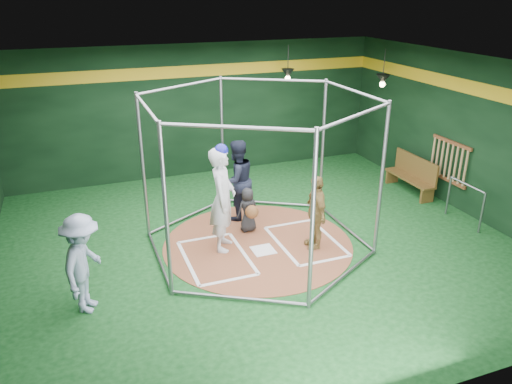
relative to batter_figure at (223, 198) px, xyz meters
name	(u,v)px	position (x,y,z in m)	size (l,w,h in m)	color
room_shell	(258,162)	(0.68, -0.10, 0.69)	(10.10, 9.10, 3.53)	#0C3813
clay_disc	(258,244)	(0.68, -0.11, -1.06)	(3.80, 3.80, 0.01)	brown
home_plate	(263,250)	(0.68, -0.41, -1.05)	(0.43, 0.43, 0.01)	white
batter_box_left	(216,257)	(-0.27, -0.36, -1.05)	(1.17, 1.77, 0.01)	white
batter_box_right	(306,241)	(1.63, -0.36, -1.05)	(1.17, 1.77, 0.01)	white
batting_cage	(258,174)	(0.68, -0.11, 0.43)	(4.05, 4.67, 3.00)	gray
bat_rack	(449,161)	(5.61, 0.29, -0.02)	(0.07, 1.25, 0.98)	brown
pendant_lamp_near	(288,74)	(2.88, 3.49, 1.67)	(0.34, 0.34, 0.90)	black
pendant_lamp_far	(383,79)	(4.68, 1.89, 1.67)	(0.34, 0.34, 0.90)	black
batter_figure	(223,198)	(0.00, 0.00, 0.00)	(0.77, 0.89, 2.14)	silver
visitor_leopard	(316,212)	(1.70, -0.59, -0.31)	(0.87, 0.36, 1.49)	tan
catcher_figure	(248,210)	(0.70, 0.49, -0.57)	(0.51, 0.57, 0.96)	black
umpire	(237,180)	(0.69, 1.21, -0.16)	(0.87, 0.68, 1.80)	black
bystander_blue	(83,264)	(-2.63, -1.18, -0.24)	(1.07, 0.61, 1.65)	#93A4C3
dugout_bench	(412,174)	(5.30, 1.14, -0.59)	(0.37, 1.59, 0.93)	brown
steel_railing	(466,197)	(5.23, -0.77, -0.45)	(0.05, 1.07, 0.92)	gray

